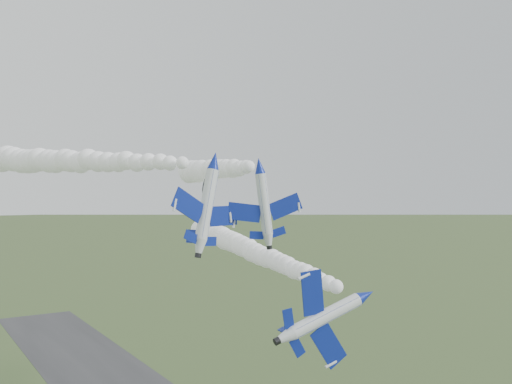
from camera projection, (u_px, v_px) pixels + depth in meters
jet_lead at (366, 295)px, 65.16m from camera, size 5.11×13.59×10.62m
smoke_trail_jet_lead at (250, 250)px, 98.67m from camera, size 12.63×64.87×4.59m
jet_pair_left at (215, 161)px, 75.10m from camera, size 11.64×13.89×4.18m
smoke_trail_jet_pair_left at (52, 160)px, 99.26m from camera, size 25.71×68.63×5.47m
jet_pair_right at (259, 165)px, 78.19m from camera, size 10.70×12.54×3.25m
smoke_trail_jet_pair_right at (211, 170)px, 114.18m from camera, size 24.53×66.92×5.20m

